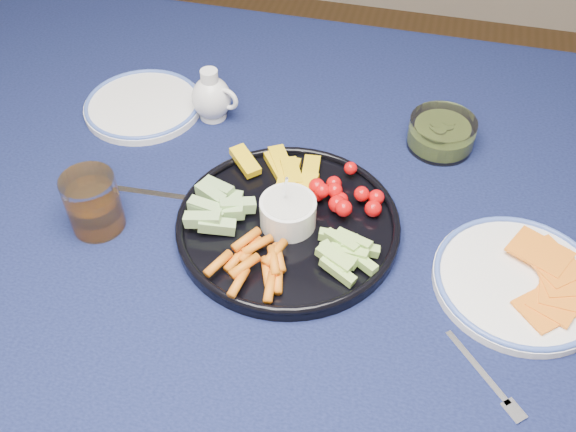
% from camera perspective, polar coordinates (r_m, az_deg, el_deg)
% --- Properties ---
extents(dining_table, '(1.67, 1.07, 0.75)m').
position_cam_1_polar(dining_table, '(1.11, 0.27, -0.67)').
color(dining_table, '#4C2C19').
rests_on(dining_table, ground).
extents(crudite_platter, '(0.34, 0.34, 0.11)m').
position_cam_1_polar(crudite_platter, '(0.97, -0.15, -0.44)').
color(crudite_platter, black).
rests_on(crudite_platter, dining_table).
extents(creamer_pitcher, '(0.09, 0.07, 0.10)m').
position_cam_1_polar(creamer_pitcher, '(1.17, -6.77, 10.42)').
color(creamer_pitcher, white).
rests_on(creamer_pitcher, dining_table).
extents(pickle_bowl, '(0.11, 0.11, 0.05)m').
position_cam_1_polar(pickle_bowl, '(1.14, 13.46, 7.08)').
color(pickle_bowl, silver).
rests_on(pickle_bowl, dining_table).
extents(cheese_plate, '(0.24, 0.24, 0.03)m').
position_cam_1_polar(cheese_plate, '(0.96, 19.90, -5.33)').
color(cheese_plate, white).
rests_on(cheese_plate, dining_table).
extents(juice_tumbler, '(0.08, 0.08, 0.10)m').
position_cam_1_polar(juice_tumbler, '(1.00, -16.87, 0.88)').
color(juice_tumbler, silver).
rests_on(juice_tumbler, dining_table).
extents(fork_left, '(0.19, 0.03, 0.00)m').
position_cam_1_polar(fork_left, '(1.05, -10.29, 1.70)').
color(fork_left, white).
rests_on(fork_left, dining_table).
extents(fork_right, '(0.11, 0.11, 0.00)m').
position_cam_1_polar(fork_right, '(0.87, 17.47, -13.91)').
color(fork_right, white).
rests_on(fork_right, dining_table).
extents(side_plate_extra, '(0.22, 0.22, 0.02)m').
position_cam_1_polar(side_plate_extra, '(1.23, -12.75, 9.61)').
color(side_plate_extra, white).
rests_on(side_plate_extra, dining_table).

